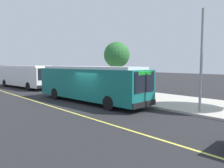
# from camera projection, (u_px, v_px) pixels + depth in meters

# --- Properties ---
(ground_plane) EXTENTS (120.00, 120.00, 0.00)m
(ground_plane) POSITION_uv_depth(u_px,v_px,m) (88.00, 106.00, 16.57)
(ground_plane) COLOR #232326
(sidewalk_curb) EXTENTS (44.00, 6.40, 0.15)m
(sidewalk_curb) POSITION_uv_depth(u_px,v_px,m) (140.00, 97.00, 20.57)
(sidewalk_curb) COLOR #B7B2A8
(sidewalk_curb) RESTS_ON ground_plane
(lane_stripe_center) EXTENTS (36.00, 0.14, 0.01)m
(lane_stripe_center) POSITION_uv_depth(u_px,v_px,m) (62.00, 110.00, 15.10)
(lane_stripe_center) COLOR #E0D64C
(lane_stripe_center) RESTS_ON ground_plane
(transit_bus_main) EXTENTS (11.27, 3.32, 2.95)m
(transit_bus_main) POSITION_uv_depth(u_px,v_px,m) (90.00, 83.00, 17.97)
(transit_bus_main) COLOR #146B66
(transit_bus_main) RESTS_ON ground_plane
(transit_bus_second) EXTENTS (11.15, 3.77, 2.95)m
(transit_bus_second) POSITION_uv_depth(u_px,v_px,m) (24.00, 76.00, 29.11)
(transit_bus_second) COLOR white
(transit_bus_second) RESTS_ON ground_plane
(bus_shelter) EXTENTS (2.90, 1.60, 2.48)m
(bus_shelter) POSITION_uv_depth(u_px,v_px,m) (133.00, 77.00, 21.29)
(bus_shelter) COLOR #333338
(bus_shelter) RESTS_ON sidewalk_curb
(waiting_bench) EXTENTS (1.60, 0.48, 0.95)m
(waiting_bench) POSITION_uv_depth(u_px,v_px,m) (135.00, 90.00, 21.19)
(waiting_bench) COLOR brown
(waiting_bench) RESTS_ON sidewalk_curb
(route_sign_post) EXTENTS (0.44, 0.08, 2.80)m
(route_sign_post) POSITION_uv_depth(u_px,v_px,m) (141.00, 79.00, 17.06)
(route_sign_post) COLOR #333338
(route_sign_post) RESTS_ON sidewalk_curb
(pedestrian_commuter) EXTENTS (0.24, 0.40, 1.69)m
(pedestrian_commuter) POSITION_uv_depth(u_px,v_px,m) (104.00, 85.00, 21.34)
(pedestrian_commuter) COLOR #282D47
(pedestrian_commuter) RESTS_ON sidewalk_curb
(street_tree_upstreet) EXTENTS (2.99, 2.99, 5.56)m
(street_tree_upstreet) POSITION_uv_depth(u_px,v_px,m) (117.00, 55.00, 25.28)
(street_tree_upstreet) COLOR brown
(street_tree_upstreet) RESTS_ON sidewalk_curb
(utility_pole) EXTENTS (0.16, 0.16, 6.40)m
(utility_pole) POSITION_uv_depth(u_px,v_px,m) (201.00, 61.00, 13.62)
(utility_pole) COLOR gray
(utility_pole) RESTS_ON sidewalk_curb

